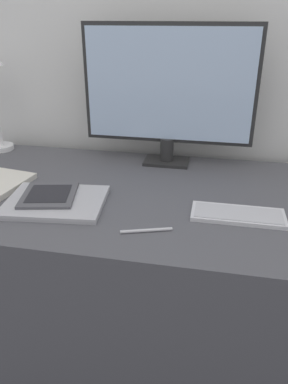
# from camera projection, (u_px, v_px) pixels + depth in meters

# --- Properties ---
(ground_plane) EXTENTS (10.00, 10.00, 0.00)m
(ground_plane) POSITION_uv_depth(u_px,v_px,m) (135.00, 381.00, 1.43)
(ground_plane) COLOR #38383D
(wall_back) EXTENTS (3.60, 0.05, 2.40)m
(wall_back) POSITION_uv_depth(u_px,v_px,m) (165.00, 34.00, 1.42)
(wall_back) COLOR silver
(wall_back) RESTS_ON ground_plane
(desk) EXTENTS (1.49, 0.74, 0.75)m
(desk) POSITION_uv_depth(u_px,v_px,m) (141.00, 284.00, 1.38)
(desk) COLOR #4C4C51
(desk) RESTS_ON ground_plane
(monitor) EXTENTS (0.63, 0.11, 0.50)m
(monitor) POSITION_uv_depth(u_px,v_px,m) (169.00, 91.00, 1.34)
(monitor) COLOR #262626
(monitor) RESTS_ON desk
(keyboard) EXTENTS (0.26, 0.11, 0.01)m
(keyboard) POSITION_uv_depth(u_px,v_px,m) (238.00, 215.00, 1.07)
(keyboard) COLOR silver
(keyboard) RESTS_ON desk
(laptop) EXTENTS (0.32, 0.26, 0.02)m
(laptop) POSITION_uv_depth(u_px,v_px,m) (56.00, 202.00, 1.14)
(laptop) COLOR #A3A3A8
(laptop) RESTS_ON desk
(ereader) EXTENTS (0.19, 0.21, 0.01)m
(ereader) POSITION_uv_depth(u_px,v_px,m) (49.00, 195.00, 1.15)
(ereader) COLOR #4C4C51
(ereader) RESTS_ON laptop
(pen) EXTENTS (0.14, 0.05, 0.01)m
(pen) POSITION_uv_depth(u_px,v_px,m) (146.00, 230.00, 1.00)
(pen) COLOR silver
(pen) RESTS_ON desk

